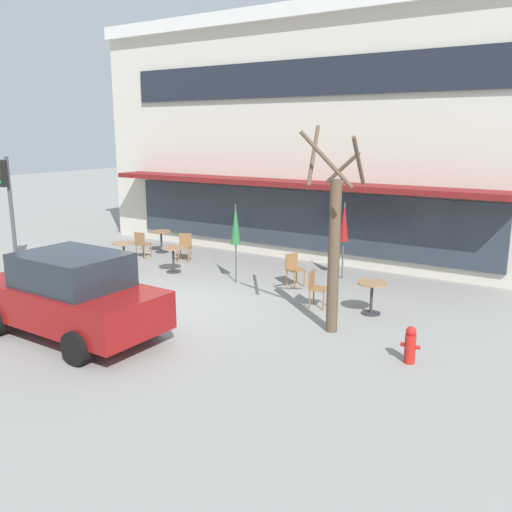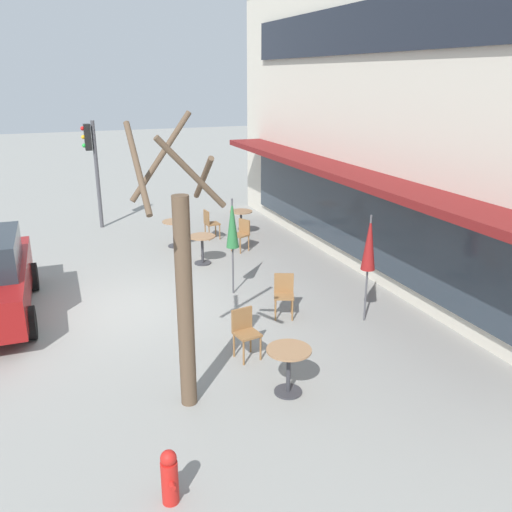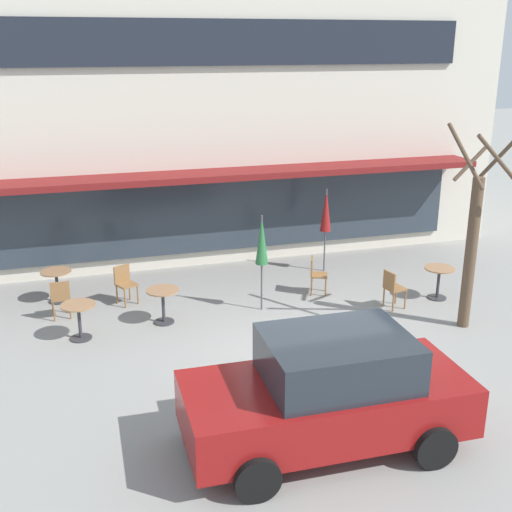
{
  "view_description": "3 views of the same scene",
  "coord_description": "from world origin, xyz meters",
  "px_view_note": "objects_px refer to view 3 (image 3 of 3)",
  "views": [
    {
      "loc": [
        8.35,
        -9.43,
        4.13
      ],
      "look_at": [
        0.6,
        2.72,
        0.81
      ],
      "focal_mm": 38.0,
      "sensor_mm": 36.0,
      "label": 1
    },
    {
      "loc": [
        10.85,
        -1.09,
        4.73
      ],
      "look_at": [
        0.18,
        3.1,
        0.89
      ],
      "focal_mm": 38.0,
      "sensor_mm": 36.0,
      "label": 2
    },
    {
      "loc": [
        -3.92,
        -10.17,
        5.76
      ],
      "look_at": [
        0.0,
        3.04,
        1.14
      ],
      "focal_mm": 45.0,
      "sensor_mm": 36.0,
      "label": 3
    }
  ],
  "objects_px": {
    "cafe_table_mid_patio": "(163,300)",
    "patio_umbrella_cream_folded": "(262,241)",
    "cafe_table_by_tree": "(439,278)",
    "cafe_chair_3": "(393,287)",
    "patio_umbrella_green_folded": "(326,211)",
    "parked_sedan": "(329,392)",
    "cafe_table_streetside": "(79,315)",
    "cafe_chair_2": "(60,296)",
    "cafe_chair_0": "(125,282)",
    "cafe_chair_1": "(316,273)",
    "street_tree": "(473,241)",
    "cafe_table_near_wall": "(57,281)"
  },
  "relations": [
    {
      "from": "patio_umbrella_green_folded",
      "to": "patio_umbrella_cream_folded",
      "type": "relative_size",
      "value": 1.0
    },
    {
      "from": "cafe_chair_2",
      "to": "cafe_chair_0",
      "type": "bearing_deg",
      "value": 19.7
    },
    {
      "from": "cafe_table_near_wall",
      "to": "parked_sedan",
      "type": "xyz_separation_m",
      "value": [
        3.85,
        -6.94,
        0.36
      ]
    },
    {
      "from": "cafe_table_near_wall",
      "to": "cafe_table_mid_patio",
      "type": "height_order",
      "value": "same"
    },
    {
      "from": "patio_umbrella_cream_folded",
      "to": "cafe_chair_0",
      "type": "height_order",
      "value": "patio_umbrella_cream_folded"
    },
    {
      "from": "cafe_table_near_wall",
      "to": "parked_sedan",
      "type": "bearing_deg",
      "value": -60.99
    },
    {
      "from": "cafe_chair_2",
      "to": "patio_umbrella_green_folded",
      "type": "bearing_deg",
      "value": 10.56
    },
    {
      "from": "cafe_table_by_tree",
      "to": "cafe_table_near_wall",
      "type": "bearing_deg",
      "value": 164.84
    },
    {
      "from": "cafe_chair_3",
      "to": "parked_sedan",
      "type": "relative_size",
      "value": 0.21
    },
    {
      "from": "patio_umbrella_cream_folded",
      "to": "parked_sedan",
      "type": "relative_size",
      "value": 0.52
    },
    {
      "from": "patio_umbrella_cream_folded",
      "to": "cafe_chair_0",
      "type": "relative_size",
      "value": 2.47
    },
    {
      "from": "patio_umbrella_cream_folded",
      "to": "cafe_table_by_tree",
      "type": "bearing_deg",
      "value": -7.32
    },
    {
      "from": "parked_sedan",
      "to": "patio_umbrella_green_folded",
      "type": "bearing_deg",
      "value": 68.06
    },
    {
      "from": "cafe_table_streetside",
      "to": "cafe_chair_2",
      "type": "distance_m",
      "value": 1.21
    },
    {
      "from": "cafe_table_near_wall",
      "to": "cafe_table_mid_patio",
      "type": "bearing_deg",
      "value": -40.63
    },
    {
      "from": "patio_umbrella_cream_folded",
      "to": "cafe_chair_0",
      "type": "bearing_deg",
      "value": 156.39
    },
    {
      "from": "cafe_chair_2",
      "to": "cafe_table_streetside",
      "type": "bearing_deg",
      "value": -73.03
    },
    {
      "from": "cafe_table_by_tree",
      "to": "patio_umbrella_green_folded",
      "type": "bearing_deg",
      "value": 125.87
    },
    {
      "from": "cafe_table_mid_patio",
      "to": "patio_umbrella_cream_folded",
      "type": "bearing_deg",
      "value": 2.04
    },
    {
      "from": "cafe_table_mid_patio",
      "to": "cafe_chair_3",
      "type": "height_order",
      "value": "cafe_chair_3"
    },
    {
      "from": "cafe_chair_1",
      "to": "street_tree",
      "type": "relative_size",
      "value": 0.21
    },
    {
      "from": "parked_sedan",
      "to": "cafe_chair_2",
      "type": "bearing_deg",
      "value": 122.54
    },
    {
      "from": "cafe_chair_1",
      "to": "parked_sedan",
      "type": "relative_size",
      "value": 0.21
    },
    {
      "from": "patio_umbrella_green_folded",
      "to": "cafe_chair_2",
      "type": "bearing_deg",
      "value": -169.44
    },
    {
      "from": "cafe_table_near_wall",
      "to": "cafe_table_streetside",
      "type": "distance_m",
      "value": 2.22
    },
    {
      "from": "cafe_table_by_tree",
      "to": "cafe_table_mid_patio",
      "type": "xyz_separation_m",
      "value": [
        -6.39,
        0.46,
        0.0
      ]
    },
    {
      "from": "cafe_table_near_wall",
      "to": "cafe_table_streetside",
      "type": "bearing_deg",
      "value": -78.92
    },
    {
      "from": "cafe_table_near_wall",
      "to": "patio_umbrella_cream_folded",
      "type": "distance_m",
      "value": 4.88
    },
    {
      "from": "cafe_chair_1",
      "to": "cafe_table_streetside",
      "type": "bearing_deg",
      "value": -170.05
    },
    {
      "from": "cafe_table_mid_patio",
      "to": "cafe_chair_0",
      "type": "distance_m",
      "value": 1.51
    },
    {
      "from": "street_tree",
      "to": "cafe_table_near_wall",
      "type": "bearing_deg",
      "value": 155.01
    },
    {
      "from": "cafe_chair_0",
      "to": "cafe_chair_2",
      "type": "height_order",
      "value": "same"
    },
    {
      "from": "cafe_table_mid_patio",
      "to": "street_tree",
      "type": "height_order",
      "value": "street_tree"
    },
    {
      "from": "cafe_table_streetside",
      "to": "patio_umbrella_cream_folded",
      "type": "xyz_separation_m",
      "value": [
        3.97,
        0.39,
        1.11
      ]
    },
    {
      "from": "patio_umbrella_green_folded",
      "to": "cafe_chair_0",
      "type": "distance_m",
      "value": 5.4
    },
    {
      "from": "cafe_table_mid_patio",
      "to": "patio_umbrella_cream_folded",
      "type": "distance_m",
      "value": 2.49
    },
    {
      "from": "cafe_table_near_wall",
      "to": "street_tree",
      "type": "bearing_deg",
      "value": -24.99
    },
    {
      "from": "cafe_table_streetside",
      "to": "cafe_table_by_tree",
      "type": "xyz_separation_m",
      "value": [
        8.14,
        -0.14,
        0.0
      ]
    },
    {
      "from": "cafe_table_streetside",
      "to": "parked_sedan",
      "type": "height_order",
      "value": "parked_sedan"
    },
    {
      "from": "cafe_table_streetside",
      "to": "patio_umbrella_cream_folded",
      "type": "relative_size",
      "value": 0.35
    },
    {
      "from": "patio_umbrella_cream_folded",
      "to": "cafe_chair_2",
      "type": "xyz_separation_m",
      "value": [
        -4.32,
        0.76,
        -1.1
      ]
    },
    {
      "from": "cafe_chair_1",
      "to": "parked_sedan",
      "type": "bearing_deg",
      "value": -109.92
    },
    {
      "from": "cafe_table_streetside",
      "to": "cafe_table_by_tree",
      "type": "bearing_deg",
      "value": -1.0
    },
    {
      "from": "cafe_table_mid_patio",
      "to": "street_tree",
      "type": "distance_m",
      "value": 6.55
    },
    {
      "from": "cafe_table_mid_patio",
      "to": "cafe_chair_1",
      "type": "xyz_separation_m",
      "value": [
        3.75,
        0.65,
        0.01
      ]
    },
    {
      "from": "cafe_chair_2",
      "to": "parked_sedan",
      "type": "xyz_separation_m",
      "value": [
        3.78,
        -5.92,
        0.35
      ]
    },
    {
      "from": "cafe_table_streetside",
      "to": "patio_umbrella_cream_folded",
      "type": "height_order",
      "value": "patio_umbrella_cream_folded"
    },
    {
      "from": "cafe_chair_1",
      "to": "patio_umbrella_cream_folded",
      "type": "bearing_deg",
      "value": -159.5
    },
    {
      "from": "cafe_table_by_tree",
      "to": "cafe_chair_3",
      "type": "xyz_separation_m",
      "value": [
        -1.32,
        -0.23,
        0.01
      ]
    },
    {
      "from": "cafe_table_streetside",
      "to": "street_tree",
      "type": "relative_size",
      "value": 0.18
    }
  ]
}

